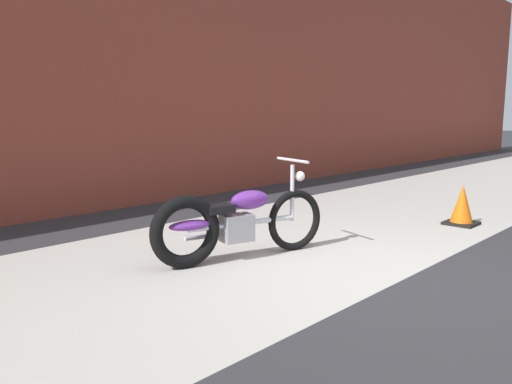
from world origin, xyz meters
TOP-DOWN VIEW (x-y plane):
  - ground_plane at (0.00, 0.00)m, footprint 80.00×80.00m
  - sidewalk_slab at (0.00, 1.75)m, footprint 36.00×3.50m
  - brick_building_wall at (0.00, 5.20)m, footprint 36.00×0.50m
  - motorcycle_purple at (-0.55, 1.60)m, footprint 1.95×0.80m
  - traffic_cone at (2.80, 0.53)m, footprint 0.40×0.40m

SIDE VIEW (x-z plane):
  - ground_plane at x=0.00m, z-range 0.00..0.00m
  - sidewalk_slab at x=0.00m, z-range 0.00..0.01m
  - traffic_cone at x=2.80m, z-range -0.03..0.52m
  - motorcycle_purple at x=-0.55m, z-range -0.12..0.91m
  - brick_building_wall at x=0.00m, z-range 0.00..5.74m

